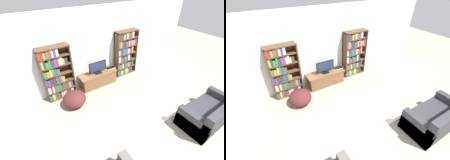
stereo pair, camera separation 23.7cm
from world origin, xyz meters
TOP-DOWN VIEW (x-y plane):
  - wall_back at (0.00, 4.23)m, footprint 8.80×0.06m
  - bookshelf_left at (-1.35, 4.04)m, footprint 0.90×0.30m
  - bookshelf_right at (1.25, 4.04)m, footprint 0.90×0.30m
  - tv_stand at (-0.01, 3.93)m, footprint 1.36×0.49m
  - television at (-0.01, 3.91)m, footprint 0.64×0.16m
  - laptop at (0.53, 3.96)m, footprint 0.35×0.20m
  - area_rug at (-0.04, 2.15)m, footprint 2.60×1.51m
  - couch_right_sofa at (1.58, 0.80)m, footprint 1.56×0.82m
  - beanbag_ottoman at (-1.14, 3.39)m, footprint 0.69×0.69m

SIDE VIEW (x-z plane):
  - area_rug at x=-0.04m, z-range 0.00..0.02m
  - beanbag_ottoman at x=-1.14m, z-range 0.00..0.47m
  - tv_stand at x=-0.01m, z-range 0.00..0.49m
  - couch_right_sofa at x=1.58m, z-range -0.12..0.71m
  - laptop at x=0.53m, z-range 0.49..0.52m
  - television at x=-0.01m, z-range 0.50..0.94m
  - bookshelf_left at x=-1.35m, z-range -0.03..1.70m
  - bookshelf_right at x=1.25m, z-range 0.00..1.73m
  - wall_back at x=0.00m, z-range 0.00..2.60m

